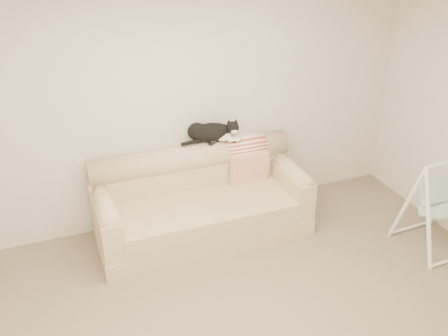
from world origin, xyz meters
name	(u,v)px	position (x,y,z in m)	size (l,w,h in m)	color
ground_plane	(262,335)	(0.00, 0.00, 0.00)	(5.00, 5.00, 0.00)	#71624F
room_shell	(270,171)	(0.00, 0.00, 1.53)	(5.04, 4.04, 2.60)	beige
sofa	(200,202)	(0.01, 1.62, 0.35)	(2.20, 0.93, 0.90)	tan
remote_a	(215,141)	(0.27, 1.85, 0.91)	(0.18, 0.14, 0.03)	black
remote_b	(228,140)	(0.41, 1.83, 0.91)	(0.17, 0.14, 0.02)	black
tuxedo_cat	(212,132)	(0.24, 1.87, 1.01)	(0.63, 0.33, 0.25)	black
throw_blanket	(245,152)	(0.61, 1.84, 0.72)	(0.44, 0.38, 0.58)	#BB391F
baby_swing	(439,204)	(2.15, 0.51, 0.49)	(0.63, 0.66, 0.99)	white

